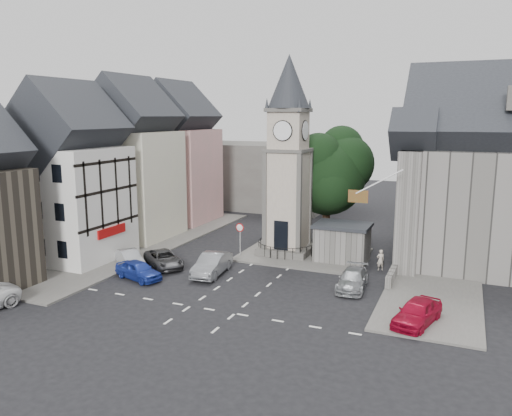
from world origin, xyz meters
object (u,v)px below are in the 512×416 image
at_px(car_east_red, 417,312).
at_px(pedestrian, 380,260).
at_px(clock_tower, 288,157).
at_px(stone_shelter, 342,243).
at_px(car_west_blue, 138,270).

bearing_deg(car_east_red, pedestrian, 126.15).
height_order(clock_tower, stone_shelter, clock_tower).
height_order(clock_tower, car_east_red, clock_tower).
xyz_separation_m(stone_shelter, car_east_red, (6.70, -10.45, -0.82)).
distance_m(stone_shelter, car_east_red, 12.44).
bearing_deg(stone_shelter, clock_tower, 174.16).
distance_m(clock_tower, car_east_red, 17.51).
relative_size(clock_tower, car_east_red, 3.81).
distance_m(stone_shelter, car_west_blue, 15.86).
distance_m(car_west_blue, pedestrian, 17.85).
bearing_deg(car_west_blue, stone_shelter, -33.33).
bearing_deg(car_west_blue, pedestrian, -42.66).
bearing_deg(clock_tower, car_east_red, -43.58).
xyz_separation_m(stone_shelter, car_west_blue, (-12.30, -9.97, -0.88)).
height_order(stone_shelter, car_west_blue, stone_shelter).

